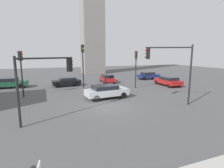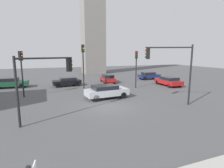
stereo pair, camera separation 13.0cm
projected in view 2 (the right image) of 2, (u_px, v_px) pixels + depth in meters
The scene contains 12 objects.
ground_plane at pixel (108, 107), 15.83m from camera, with size 98.32×98.32×0.00m, color #4C4C4F.
traffic_light_0 at pixel (21, 65), 18.87m from camera, with size 0.48×0.45×5.00m.
traffic_light_1 at pixel (83, 59), 23.43m from camera, with size 0.39×0.49×5.90m.
traffic_light_2 at pixel (47, 73), 12.31m from camera, with size 3.83×1.89×4.59m.
traffic_light_3 at pixel (170, 62), 16.09m from camera, with size 3.81×2.05×5.53m.
traffic_light_4 at pixel (136, 62), 24.17m from camera, with size 0.45×0.48×5.08m.
car_0 at pixel (67, 81), 25.90m from camera, with size 4.09×1.99×1.28m.
car_1 at pixel (9, 83), 24.58m from camera, with size 4.74×2.14×1.41m.
car_2 at pixel (168, 81), 26.30m from camera, with size 2.14×4.53×1.33m.
car_3 at pixel (108, 78), 29.16m from camera, with size 2.23×4.27×1.35m.
car_4 at pixel (149, 75), 32.84m from camera, with size 4.03×1.74×1.35m.
car_5 at pixel (106, 91), 18.83m from camera, with size 4.64×2.37×1.42m.
Camera 2 is at (-5.07, -14.38, 4.72)m, focal length 28.27 mm.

